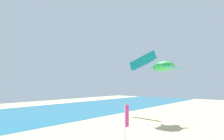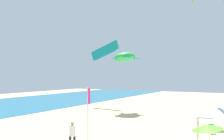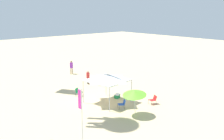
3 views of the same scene
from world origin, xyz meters
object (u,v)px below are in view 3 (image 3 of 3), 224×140
Objects in this scene: folding_chair_near_cooler at (122,103)px; person_far_stroller at (88,76)px; canopy_tent at (107,78)px; cooler_box at (117,96)px; folding_chair_left_of_tent at (153,99)px; banner_flag at (82,120)px; beach_umbrella at (134,93)px; folding_chair_right_of_tent at (78,92)px; person_by_tent at (71,66)px.

folding_chair_near_cooler is 0.50× the size of person_far_stroller.
cooler_box is at bearing -77.53° from canopy_tent.
banner_flag is (-3.70, 10.56, 2.21)m from folding_chair_left_of_tent.
beach_umbrella is 4.94m from cooler_box.
cooler_box is 6.15m from person_far_stroller.
banner_flag reaches higher than canopy_tent.
folding_chair_right_of_tent reaches higher than cooler_box.
beach_umbrella is 2.86× the size of folding_chair_right_of_tent.
cooler_box is 0.39× the size of person_by_tent.
canopy_tent is 4.61× the size of folding_chair_left_of_tent.
canopy_tent is 10.21m from banner_flag.
cooler_box is 11.88m from banner_flag.
person_by_tent is at bearing -16.63° from canopy_tent.
person_by_tent is (11.99, -3.58, -1.36)m from canopy_tent.
beach_umbrella is 7.44m from folding_chair_right_of_tent.
beach_umbrella is at bearing 155.51° from cooler_box.
cooler_box is 11.85m from person_by_tent.
folding_chair_near_cooler is at bearing -57.91° from banner_flag.
cooler_box is (0.34, -1.55, -2.25)m from canopy_tent.
canopy_tent reaches higher than person_by_tent.
folding_chair_right_of_tent is 4.02m from cooler_box.
folding_chair_near_cooler is at bearing -91.71° from folding_chair_left_of_tent.
cooler_box is at bearing -71.94° from folding_chair_right_of_tent.
folding_chair_near_cooler is at bearing -101.57° from folding_chair_right_of_tent.
canopy_tent is 6.97m from person_far_stroller.
folding_chair_right_of_tent is (7.26, 0.68, -1.49)m from beach_umbrella.
beach_umbrella is 1.42× the size of person_far_stroller.
beach_umbrella is 2.35m from folding_chair_near_cooler.
banner_flag is at bearing 128.11° from cooler_box.
folding_chair_right_of_tent is at bearing -141.67° from folding_chair_near_cooler.
person_far_stroller is (-5.59, 1.24, -0.13)m from person_by_tent.
person_far_stroller is (6.39, -2.34, -1.49)m from canopy_tent.
canopy_tent is 5.22× the size of cooler_box.
banner_flag is at bearing -30.23° from folding_chair_near_cooler.
banner_flag reaches higher than person_by_tent.
folding_chair_right_of_tent is (3.40, 1.04, -1.98)m from canopy_tent.
person_far_stroller is at bearing -14.78° from beach_umbrella.
person_by_tent is (15.85, -3.94, -0.87)m from beach_umbrella.
banner_flag is (-6.83, 7.59, 0.23)m from canopy_tent.
banner_flag is at bearing -22.21° from person_far_stroller.
canopy_tent reaches higher than folding_chair_right_of_tent.
banner_flag is (-7.17, 9.14, 2.48)m from cooler_box.
folding_chair_near_cooler is 8.81m from person_far_stroller.
cooler_box is at bearing -24.49° from beach_umbrella.
folding_chair_right_of_tent is 0.50× the size of person_far_stroller.
banner_flag reaches higher than cooler_box.
folding_chair_left_of_tent is 15.14m from person_by_tent.
canopy_tent is at bearing -118.79° from folding_chair_left_of_tent.
folding_chair_left_of_tent and folding_chair_right_of_tent have the same top height.
beach_umbrella is at bearing 174.62° from canopy_tent.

